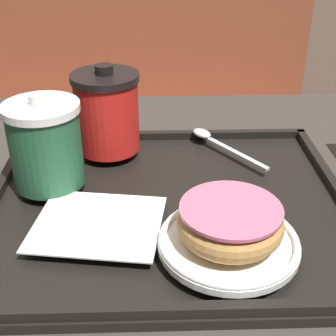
{
  "coord_description": "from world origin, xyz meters",
  "views": [
    {
      "loc": [
        0.01,
        -0.5,
        1.1
      ],
      "look_at": [
        0.03,
        0.0,
        0.81
      ],
      "focal_mm": 50.0,
      "sensor_mm": 36.0,
      "label": 1
    }
  ],
  "objects_px": {
    "coffee_cup_front": "(46,144)",
    "donut_chocolate_glazed": "(230,222)",
    "spoon": "(212,139)",
    "coffee_cup_rear": "(107,112)"
  },
  "relations": [
    {
      "from": "coffee_cup_front",
      "to": "donut_chocolate_glazed",
      "type": "xyz_separation_m",
      "value": [
        0.22,
        -0.14,
        -0.02
      ]
    },
    {
      "from": "coffee_cup_front",
      "to": "spoon",
      "type": "height_order",
      "value": "coffee_cup_front"
    },
    {
      "from": "coffee_cup_front",
      "to": "coffee_cup_rear",
      "type": "relative_size",
      "value": 0.96
    },
    {
      "from": "coffee_cup_rear",
      "to": "donut_chocolate_glazed",
      "type": "distance_m",
      "value": 0.29
    },
    {
      "from": "donut_chocolate_glazed",
      "to": "spoon",
      "type": "height_order",
      "value": "donut_chocolate_glazed"
    },
    {
      "from": "coffee_cup_front",
      "to": "donut_chocolate_glazed",
      "type": "height_order",
      "value": "coffee_cup_front"
    },
    {
      "from": "donut_chocolate_glazed",
      "to": "spoon",
      "type": "relative_size",
      "value": 0.84
    },
    {
      "from": "coffee_cup_rear",
      "to": "spoon",
      "type": "distance_m",
      "value": 0.17
    },
    {
      "from": "coffee_cup_front",
      "to": "coffee_cup_rear",
      "type": "distance_m",
      "value": 0.12
    },
    {
      "from": "donut_chocolate_glazed",
      "to": "coffee_cup_front",
      "type": "bearing_deg",
      "value": 146.9
    }
  ]
}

